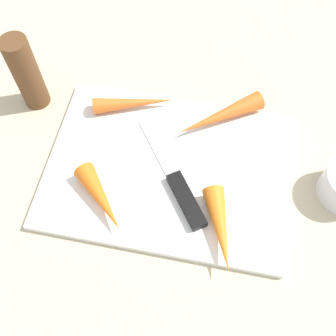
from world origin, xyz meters
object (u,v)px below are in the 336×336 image
cutting_board (168,170)px  carrot_long (135,103)px  carrot_shortest (101,199)px  carrot_short (221,229)px  pepper_grinder (26,73)px  carrot_longest (219,116)px  knife (182,193)px

cutting_board → carrot_long: 0.12m
carrot_shortest → carrot_short: bearing=42.9°
cutting_board → pepper_grinder: pepper_grinder is taller
carrot_long → carrot_short: 0.25m
carrot_long → carrot_longest: size_ratio=0.90×
carrot_long → carrot_short: (0.16, -0.19, 0.00)m
pepper_grinder → knife: bearing=-25.9°
carrot_shortest → carrot_longest: carrot_shortest is taller
cutting_board → carrot_longest: bearing=57.3°
cutting_board → carrot_long: bearing=126.4°
carrot_shortest → carrot_short: (0.17, -0.01, 0.00)m
carrot_longest → carrot_long: bearing=-37.4°
carrot_short → cutting_board: bearing=-152.1°
carrot_longest → carrot_shortest: bearing=13.5°
carrot_shortest → carrot_short: same height
knife → carrot_long: 0.17m
carrot_long → carrot_shortest: (-0.01, -0.17, 0.00)m
carrot_shortest → carrot_longest: bearing=97.2°
carrot_short → pepper_grinder: bearing=-136.4°
knife → carrot_longest: carrot_longest is taller
knife → pepper_grinder: size_ratio=1.31×
carrot_longest → pepper_grinder: 0.30m
carrot_short → carrot_longest: size_ratio=0.80×
knife → carrot_long: carrot_long is taller
knife → cutting_board: bearing=0.7°
carrot_short → carrot_longest: carrot_short is taller
knife → carrot_short: (0.06, -0.05, 0.01)m
cutting_board → carrot_longest: carrot_longest is taller
knife → carrot_shortest: carrot_shortest is taller
pepper_grinder → carrot_long: bearing=2.6°
cutting_board → carrot_long: (-0.07, 0.10, 0.02)m
carrot_long → pepper_grinder: (-0.17, -0.01, 0.04)m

